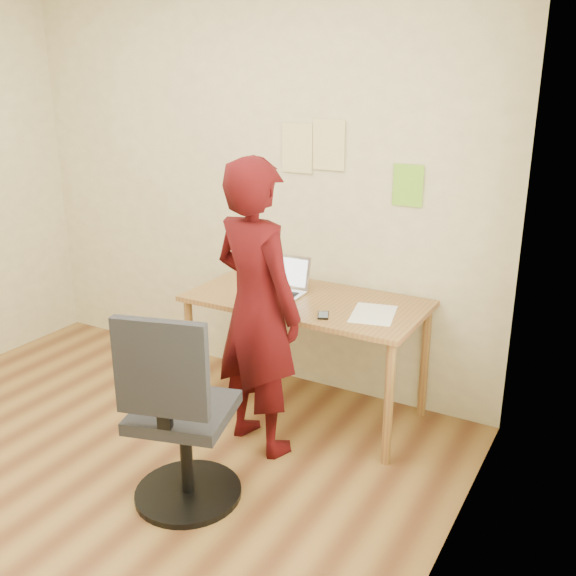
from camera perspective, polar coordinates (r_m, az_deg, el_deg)
The scene contains 10 objects.
room at distance 2.98m, azimuth -22.27°, elevation 4.52°, with size 3.58×3.58×2.78m.
desk at distance 3.82m, azimuth 1.63°, elevation -2.17°, with size 1.40×0.70×0.74m.
laptop at distance 3.88m, azimuth -0.55°, elevation 0.29°, with size 0.31×0.28×0.21m.
paper_sheet at distance 3.58m, azimuth 7.58°, elevation -2.29°, with size 0.23×0.33×0.00m, color white.
phone at distance 3.52m, azimuth 3.16°, elevation -2.43°, with size 0.10×0.13×0.01m.
wall_note_left at distance 4.04m, azimuth 0.82°, elevation 12.33°, with size 0.21×0.00×0.30m, color #E1CD86.
wall_note_mid at distance 3.94m, azimuth 3.63°, elevation 12.58°, with size 0.21×0.00×0.30m, color #E1CD86.
wall_note_right at distance 3.77m, azimuth 10.61°, elevation 8.95°, with size 0.18×0.00×0.24m, color #7AC12B.
office_chair at distance 3.12m, azimuth -9.68°, elevation -11.91°, with size 0.55×0.57×1.02m.
person at distance 3.43m, azimuth -2.78°, elevation -1.84°, with size 0.59×0.39×1.62m, color #3A0709.
Camera 1 is at (2.30, -1.78, 2.00)m, focal length 40.00 mm.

